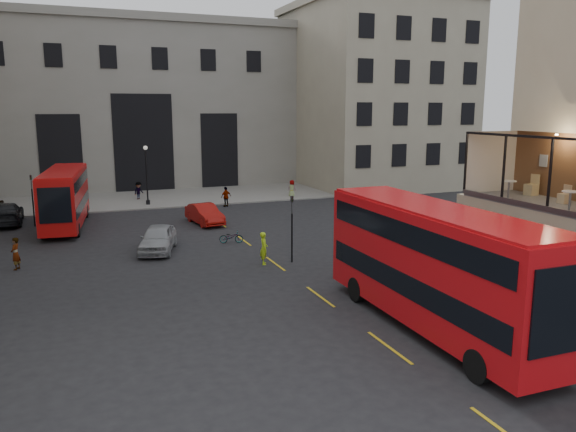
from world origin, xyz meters
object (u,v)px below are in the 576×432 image
object	(u,v)px
bus_far	(65,195)
pedestrian_d	(292,189)
traffic_light_far	(32,194)
bus_near	(434,262)
cafe_table_far	(509,187)
cafe_chair_d	(531,189)
cafe_chair_c	(564,198)
pedestrian_c	(226,197)
street_lamp_b	(147,179)
car_c	(6,214)
cafe_table_mid	(570,198)
pedestrian_b	(139,191)
pedestrian_e	(16,254)
car_a	(158,238)
pedestrian_a	(3,210)
cyclist	(264,248)
bicycle	(231,237)
traffic_light_near	(292,220)
car_b	(205,214)

from	to	relation	value
bus_far	pedestrian_d	world-z (taller)	bus_far
traffic_light_far	pedestrian_d	distance (m)	23.50
bus_near	cafe_table_far	world-z (taller)	cafe_table_far
bus_far	cafe_chair_d	bearing A→B (deg)	-49.27
cafe_chair_c	cafe_chair_d	size ratio (longest dim) A/B	0.82
pedestrian_c	street_lamp_b	bearing A→B (deg)	-44.52
car_c	cafe_table_mid	xyz separation A→B (m)	(22.75, -30.00, 4.32)
cafe_chair_c	pedestrian_b	bearing A→B (deg)	110.35
cafe_table_mid	cafe_chair_d	world-z (taller)	cafe_chair_d
traffic_light_far	pedestrian_e	distance (m)	12.02
bus_far	pedestrian_b	size ratio (longest dim) A/B	6.09
car_c	cafe_chair_d	xyz separation A→B (m)	(24.50, -26.27, 4.08)
car_a	cafe_chair_c	size ratio (longest dim) A/B	5.95
cafe_table_mid	pedestrian_a	bearing A→B (deg)	126.08
traffic_light_far	pedestrian_a	bearing A→B (deg)	125.18
pedestrian_b	car_a	bearing A→B (deg)	-135.86
cyclist	bicycle	bearing A→B (deg)	19.35
cafe_table_far	traffic_light_near	bearing A→B (deg)	127.08
traffic_light_far	bus_far	bearing A→B (deg)	-26.19
cyclist	cafe_chair_c	bearing A→B (deg)	-123.07
bus_far	cafe_chair_c	xyz separation A→B (m)	(19.82, -25.84, 2.48)
bus_near	cafe_table_mid	bearing A→B (deg)	-14.11
bus_far	car_c	bearing A→B (deg)	147.15
car_b	pedestrian_d	size ratio (longest dim) A/B	2.69
cyclist	cafe_chair_c	world-z (taller)	cafe_chair_c
cafe_table_far	car_b	bearing A→B (deg)	112.70
car_a	pedestrian_b	world-z (taller)	pedestrian_b
car_a	bicycle	distance (m)	4.76
car_b	cafe_table_far	size ratio (longest dim) A/B	5.65
traffic_light_far	pedestrian_c	bearing A→B (deg)	10.86
bus_near	car_a	distance (m)	18.33
bus_near	car_c	world-z (taller)	bus_near
car_b	bus_far	bearing A→B (deg)	156.86
traffic_light_near	pedestrian_a	world-z (taller)	traffic_light_near
street_lamp_b	pedestrian_b	bearing A→B (deg)	96.78
traffic_light_near	cyclist	bearing A→B (deg)	173.40
bus_far	street_lamp_b	bearing A→B (deg)	46.25
pedestrian_d	pedestrian_e	distance (m)	29.09
cafe_table_far	car_c	bearing A→B (deg)	130.57
traffic_light_near	pedestrian_d	world-z (taller)	traffic_light_near
pedestrian_b	cafe_chair_c	world-z (taller)	cafe_chair_c
cyclist	car_c	bearing A→B (deg)	55.51
car_a	pedestrian_a	bearing A→B (deg)	142.32
cyclist	pedestrian_e	xyz separation A→B (m)	(-12.78, 3.90, -0.03)
bus_near	pedestrian_e	size ratio (longest dim) A/B	6.93
bus_near	cafe_table_mid	size ratio (longest dim) A/B	15.26
pedestrian_d	pedestrian_e	size ratio (longest dim) A/B	0.96
car_a	bicycle	size ratio (longest dim) A/B	3.11
car_c	pedestrian_a	bearing A→B (deg)	-79.79
bus_far	pedestrian_e	world-z (taller)	bus_far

